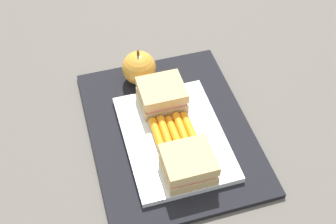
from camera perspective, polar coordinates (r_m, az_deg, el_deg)
name	(u,v)px	position (r m, az deg, el deg)	size (l,w,h in m)	color
ground_plane	(170,132)	(0.80, 0.25, -2.61)	(2.40, 2.40, 0.00)	#56514C
lunchbag_mat	(170,131)	(0.80, 0.25, -2.39)	(0.36, 0.28, 0.01)	black
food_tray	(174,137)	(0.77, 0.77, -3.28)	(0.23, 0.17, 0.01)	white
sandwich_half_left	(188,164)	(0.71, 2.61, -6.72)	(0.07, 0.08, 0.04)	tan
sandwich_half_right	(162,95)	(0.80, -0.80, 2.21)	(0.07, 0.08, 0.04)	tan
carrot_sticks_bundle	(174,133)	(0.76, 0.77, -2.68)	(0.08, 0.07, 0.02)	orange
apple	(139,68)	(0.85, -3.73, 5.67)	(0.07, 0.07, 0.08)	gold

